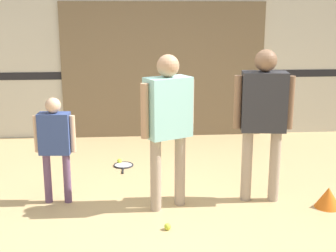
{
  "coord_description": "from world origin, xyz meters",
  "views": [
    {
      "loc": [
        -0.32,
        -4.57,
        2.07
      ],
      "look_at": [
        0.05,
        0.08,
        0.9
      ],
      "focal_mm": 50.0,
      "sensor_mm": 36.0,
      "label": 1
    }
  ],
  "objects": [
    {
      "name": "training_cone",
      "position": [
        1.75,
        -0.06,
        0.11
      ],
      "size": [
        0.28,
        0.28,
        0.22
      ],
      "color": "orange",
      "rests_on": "ground_plane"
    },
    {
      "name": "person_student_right",
      "position": [
        1.07,
        0.2,
        1.03
      ],
      "size": [
        0.63,
        0.32,
        1.67
      ],
      "rotation": [
        0.0,
        0.0,
        -3.27
      ],
      "color": "tan",
      "rests_on": "ground_plane"
    },
    {
      "name": "wall_back",
      "position": [
        0.0,
        3.07,
        1.6
      ],
      "size": [
        16.0,
        0.07,
        3.2
      ],
      "color": "beige",
      "rests_on": "ground_plane"
    },
    {
      "name": "person_student_left",
      "position": [
        -1.15,
        0.31,
        0.72
      ],
      "size": [
        0.44,
        0.2,
        1.17
      ],
      "rotation": [
        0.0,
        0.0,
        -0.07
      ],
      "color": "#6B4C70",
      "rests_on": "ground_plane"
    },
    {
      "name": "tennis_ball_near_instructor",
      "position": [
        0.0,
        -0.46,
        0.03
      ],
      "size": [
        0.07,
        0.07,
        0.07
      ],
      "primitive_type": "sphere",
      "color": "#CCE038",
      "rests_on": "ground_plane"
    },
    {
      "name": "tennis_ball_by_spare_racket",
      "position": [
        -0.51,
        1.59,
        0.03
      ],
      "size": [
        0.07,
        0.07,
        0.07
      ],
      "primitive_type": "sphere",
      "color": "#CCE038",
      "rests_on": "ground_plane"
    },
    {
      "name": "wall_panel",
      "position": [
        0.2,
        3.01,
        1.09
      ],
      "size": [
        3.29,
        0.05,
        2.19
      ],
      "color": "#756047",
      "rests_on": "ground_plane"
    },
    {
      "name": "racket_spare_on_floor",
      "position": [
        -0.45,
        1.46,
        0.01
      ],
      "size": [
        0.28,
        0.47,
        0.03
      ],
      "rotation": [
        0.0,
        0.0,
        4.69
      ],
      "color": "#28282D",
      "rests_on": "ground_plane"
    },
    {
      "name": "person_instructor",
      "position": [
        0.05,
        0.08,
        1.01
      ],
      "size": [
        0.56,
        0.43,
        1.63
      ],
      "rotation": [
        0.0,
        0.0,
        0.46
      ],
      "color": "tan",
      "rests_on": "ground_plane"
    },
    {
      "name": "ground_plane",
      "position": [
        0.0,
        0.0,
        0.0
      ],
      "size": [
        16.0,
        16.0,
        0.0
      ],
      "primitive_type": "plane",
      "color": "tan"
    }
  ]
}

